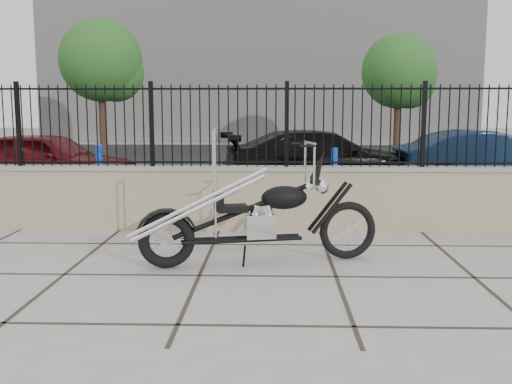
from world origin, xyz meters
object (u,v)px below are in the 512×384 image
object	(u,v)px
chopper_motorcycle	(255,196)
car_blue	(486,159)
car_red	(47,161)
car_black	(322,159)

from	to	relation	value
chopper_motorcycle	car_blue	distance (m)	8.39
chopper_motorcycle	car_blue	size ratio (longest dim) A/B	0.68
chopper_motorcycle	car_red	bearing A→B (deg)	115.84
car_black	chopper_motorcycle	bearing A→B (deg)	158.43
car_red	car_black	world-z (taller)	car_red
car_red	car_black	distance (m)	6.08
chopper_motorcycle	car_blue	bearing A→B (deg)	40.82
car_red	car_black	size ratio (longest dim) A/B	0.86
car_blue	car_red	bearing A→B (deg)	92.22
car_red	car_black	bearing A→B (deg)	-73.41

